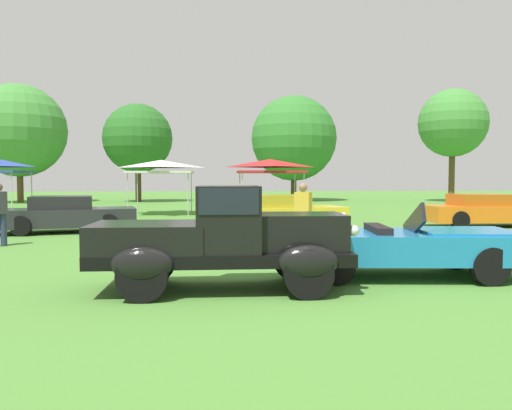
# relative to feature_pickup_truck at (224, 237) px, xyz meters

# --- Properties ---
(ground_plane) EXTENTS (120.00, 120.00, 0.00)m
(ground_plane) POSITION_rel_feature_pickup_truck_xyz_m (0.30, 0.10, -0.86)
(ground_plane) COLOR #4C8433
(feature_pickup_truck) EXTENTS (4.22, 1.82, 1.70)m
(feature_pickup_truck) POSITION_rel_feature_pickup_truck_xyz_m (0.00, 0.00, 0.00)
(feature_pickup_truck) COLOR black
(feature_pickup_truck) RESTS_ON ground_plane
(neighbor_convertible) EXTENTS (4.44, 2.07, 1.40)m
(neighbor_convertible) POSITION_rel_feature_pickup_truck_xyz_m (3.37, 0.86, -0.28)
(neighbor_convertible) COLOR #1E7AB7
(neighbor_convertible) RESTS_ON ground_plane
(show_car_charcoal) EXTENTS (4.67, 2.66, 1.22)m
(show_car_charcoal) POSITION_rel_feature_pickup_truck_xyz_m (-5.18, 9.02, -0.26)
(show_car_charcoal) COLOR #28282D
(show_car_charcoal) RESTS_ON ground_plane
(show_car_yellow) EXTENTS (4.66, 2.83, 1.22)m
(show_car_yellow) POSITION_rel_feature_pickup_truck_xyz_m (2.12, 9.33, -0.26)
(show_car_yellow) COLOR yellow
(show_car_yellow) RESTS_ON ground_plane
(show_car_orange) EXTENTS (4.23, 1.80, 1.22)m
(show_car_orange) POSITION_rel_feature_pickup_truck_xyz_m (9.68, 9.91, -0.26)
(show_car_orange) COLOR orange
(show_car_orange) RESTS_ON ground_plane
(spectator_far_side) EXTENTS (0.47, 0.40, 1.69)m
(spectator_far_side) POSITION_rel_feature_pickup_truck_xyz_m (2.07, 4.61, 0.05)
(spectator_far_side) COLOR #383838
(spectator_far_side) RESTS_ON ground_plane
(canopy_tent_center_field) EXTENTS (3.13, 3.13, 2.71)m
(canopy_tent_center_field) POSITION_rel_feature_pickup_truck_xyz_m (-2.96, 17.23, 1.56)
(canopy_tent_center_field) COLOR #B7B7BC
(canopy_tent_center_field) RESTS_ON ground_plane
(canopy_tent_right_field) EXTENTS (3.09, 3.09, 2.71)m
(canopy_tent_right_field) POSITION_rel_feature_pickup_truck_xyz_m (2.33, 15.64, 1.56)
(canopy_tent_right_field) COLOR #B7B7BC
(canopy_tent_right_field) RESTS_ON ground_plane
(treeline_far_left) EXTENTS (6.77, 6.77, 8.65)m
(treeline_far_left) POSITION_rel_feature_pickup_truck_xyz_m (-14.67, 29.98, 4.40)
(treeline_far_left) COLOR brown
(treeline_far_left) RESTS_ON ground_plane
(treeline_mid_left) EXTENTS (5.19, 5.19, 7.38)m
(treeline_mid_left) POSITION_rel_feature_pickup_truck_xyz_m (-6.20, 30.47, 3.90)
(treeline_mid_left) COLOR #47331E
(treeline_mid_left) RESTS_ON ground_plane
(treeline_center) EXTENTS (6.69, 6.69, 8.27)m
(treeline_center) POSITION_rel_feature_pickup_truck_xyz_m (5.79, 31.41, 4.05)
(treeline_center) COLOR #47331E
(treeline_center) RESTS_ON ground_plane
(treeline_mid_right) EXTENTS (5.08, 5.08, 8.46)m
(treeline_mid_right) POSITION_rel_feature_pickup_truck_xyz_m (17.40, 28.70, 5.04)
(treeline_mid_right) COLOR brown
(treeline_mid_right) RESTS_ON ground_plane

